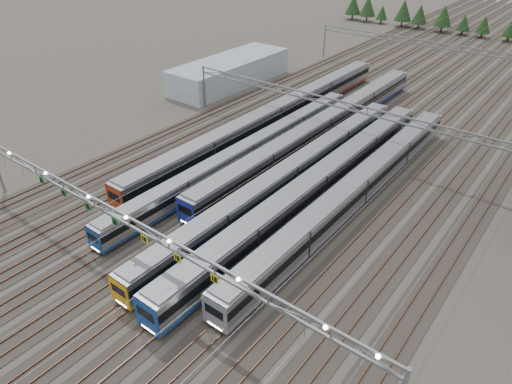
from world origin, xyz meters
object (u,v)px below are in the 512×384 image
Objects in this scene: train_e at (316,186)px; gantry_near at (128,223)px; gantry_far at (434,49)px; west_shed at (230,71)px; train_d at (289,176)px; train_f at (356,189)px; gantry_mid at (334,108)px; train_a at (274,117)px; train_b at (247,152)px; train_c at (322,127)px.

gantry_near is at bearing -105.61° from train_e.
west_shed is (-33.20, -31.39, -3.71)m from gantry_far.
train_e is at bearing -3.84° from train_d.
train_f is (9.00, 2.22, 0.12)m from train_d.
gantry_near reaches higher than gantry_mid.
train_f is 51.95m from west_shed.
gantry_mid is (-11.25, 13.27, 4.20)m from train_f.
train_e is at bearing -40.58° from train_a.
train_b is 9.25m from train_d.
west_shed reaches higher than train_e.
train_a is 1.24× the size of train_f.
train_f is at bearing 13.87° from train_d.
train_d is 9.27m from train_f.
train_c is 1.16× the size of train_f.
train_b is 0.94× the size of train_e.
train_d is at bearing -39.39° from west_shed.
train_a is 20.27m from train_d.
train_c is 19.01m from train_e.
gantry_near is at bearing -112.82° from train_f.
gantry_near is at bearing -58.32° from west_shed.
train_b is at bearing 166.56° from train_d.
train_c is 2.12× the size of west_shed.
train_b is (4.50, -12.96, -0.36)m from train_a.
gantry_mid is at bearing 130.28° from train_f.
train_b is 0.96× the size of gantry_far.
train_e is 1.02× the size of gantry_near.
gantry_mid is (-2.25, 15.50, 4.32)m from train_d.
train_b is 14.99m from train_c.
train_a is 1.20× the size of gantry_mid.
gantry_mid reaches higher than west_shed.
train_c is 41.41m from gantry_near.
train_a is at bearing -178.06° from gantry_mid.
west_shed reaches higher than train_a.
gantry_near is at bearing -90.07° from gantry_mid.
gantry_near reaches higher than train_b.
gantry_near reaches higher than train_e.
train_f is (18.00, 0.07, 0.26)m from train_b.
gantry_near is 1.00× the size of gantry_mid.
gantry_far is at bearing 96.34° from train_e.
train_c is at bearing 133.51° from train_f.
train_a is at bearing 105.74° from gantry_near.
train_e is (4.50, -0.30, 0.19)m from train_d.
gantry_far is at bearing 92.13° from train_d.
train_e is at bearing 74.39° from gantry_near.
train_a is at bearing 109.14° from train_b.
train_d is 60.69m from gantry_far.
gantry_mid is 36.07m from west_shed.
train_f is at bearing 29.29° from train_e.
train_a is at bearing 139.42° from train_e.
train_c is at bearing 93.07° from gantry_near.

